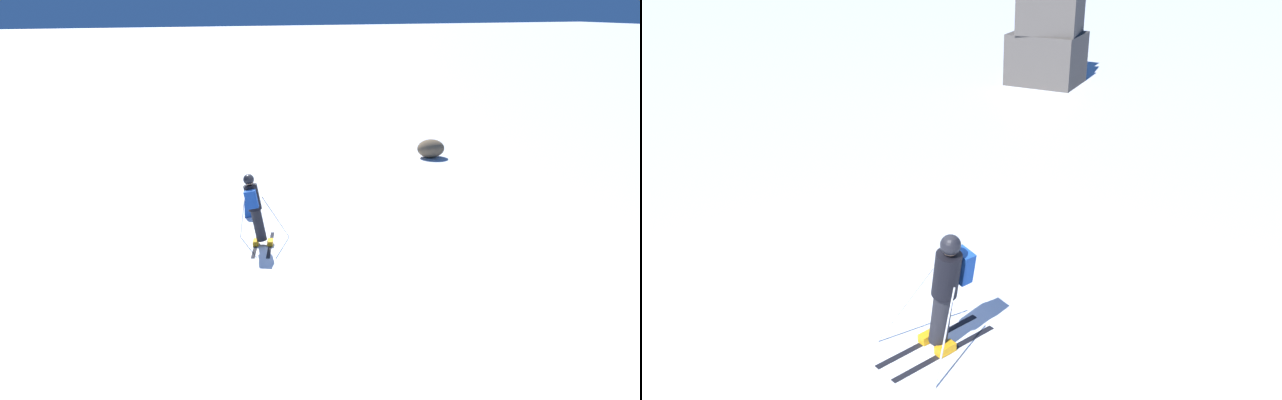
# 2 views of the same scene
# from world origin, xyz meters

# --- Properties ---
(ground_plane) EXTENTS (300.00, 300.00, 0.00)m
(ground_plane) POSITION_xyz_m (0.00, 0.00, 0.00)
(ground_plane) COLOR white
(skier) EXTENTS (1.32, 1.79, 1.87)m
(skier) POSITION_xyz_m (0.71, -0.04, 1.04)
(skier) COLOR black
(skier) RESTS_ON ground
(rock_pillar) EXTENTS (2.41, 2.12, 5.04)m
(rock_pillar) POSITION_xyz_m (-3.46, 15.00, 2.11)
(rock_pillar) COLOR #4C4742
(rock_pillar) RESTS_ON ground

